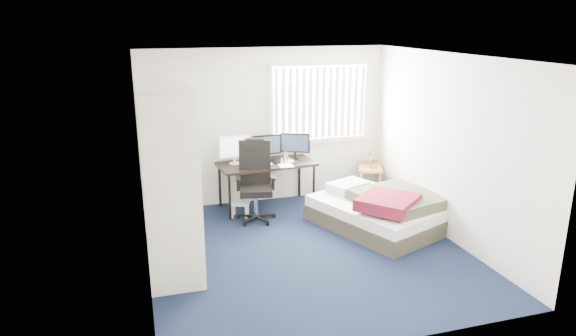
% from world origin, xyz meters
% --- Properties ---
extents(ground, '(4.20, 4.20, 0.00)m').
position_xyz_m(ground, '(0.00, 0.00, 0.00)').
color(ground, black).
rests_on(ground, ground).
extents(room_shell, '(4.20, 4.20, 4.20)m').
position_xyz_m(room_shell, '(0.00, 0.00, 1.51)').
color(room_shell, silver).
rests_on(room_shell, ground).
extents(window_assembly, '(1.72, 0.09, 1.32)m').
position_xyz_m(window_assembly, '(0.90, 2.04, 1.60)').
color(window_assembly, white).
rests_on(window_assembly, ground).
extents(closet, '(0.64, 1.84, 2.22)m').
position_xyz_m(closet, '(-1.67, 0.27, 1.35)').
color(closet, beige).
rests_on(closet, ground).
extents(desk, '(1.56, 0.83, 1.20)m').
position_xyz_m(desk, '(-0.09, 1.76, 0.77)').
color(desk, black).
rests_on(desk, ground).
extents(office_chair, '(0.67, 0.67, 1.21)m').
position_xyz_m(office_chair, '(-0.37, 1.32, 0.47)').
color(office_chair, black).
rests_on(office_chair, ground).
extents(footstool, '(0.35, 0.32, 0.24)m').
position_xyz_m(footstool, '(-0.59, 1.45, 0.18)').
color(footstool, white).
rests_on(footstool, ground).
extents(nightstand, '(0.65, 0.86, 0.71)m').
position_xyz_m(nightstand, '(1.75, 1.82, 0.47)').
color(nightstand, brown).
rests_on(nightstand, ground).
extents(bed, '(1.90, 2.14, 0.59)m').
position_xyz_m(bed, '(1.28, 0.46, 0.26)').
color(bed, '#3B362A').
rests_on(bed, ground).
extents(pine_box, '(0.50, 0.45, 0.31)m').
position_xyz_m(pine_box, '(-1.65, -0.32, 0.15)').
color(pine_box, '#A37451').
rests_on(pine_box, ground).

